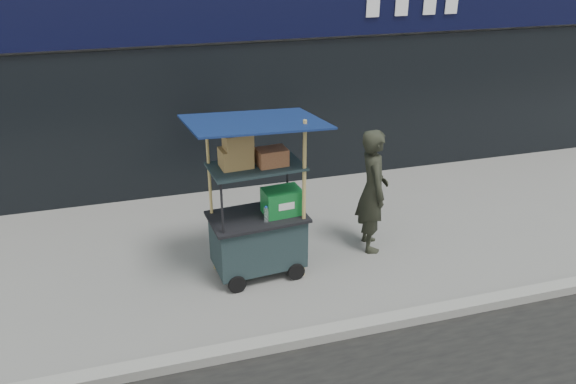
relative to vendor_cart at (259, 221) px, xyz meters
name	(u,v)px	position (x,y,z in m)	size (l,w,h in m)	color
ground	(315,328)	(0.32, -1.26, -0.74)	(80.00, 80.00, 0.00)	slate
curb	(321,335)	(0.32, -1.46, -0.68)	(80.00, 0.18, 0.12)	gray
vendor_cart	(259,221)	(0.00, 0.00, 0.00)	(1.64, 1.22, 2.10)	#182829
vendor_man	(373,191)	(1.60, 0.20, 0.11)	(0.62, 0.41, 1.70)	black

